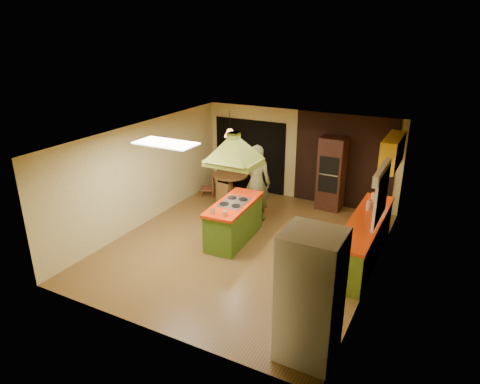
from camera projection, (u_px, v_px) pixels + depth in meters
The scene contains 21 objects.
ground at pixel (245, 245), 9.55m from camera, with size 6.50×6.50×0.00m, color brown.
room_walls at pixel (245, 193), 9.10m from camera, with size 5.50×6.50×6.50m.
ceiling_plane at pixel (246, 136), 8.65m from camera, with size 6.50×6.50×0.00m, color silver.
brick_panel at pixel (343, 162), 11.23m from camera, with size 2.64×0.03×2.50m, color #381E14.
nook_opening at pixel (250, 155), 12.49m from camera, with size 2.20×0.03×2.10m, color black.
right_counter at pixel (364, 239), 8.82m from camera, with size 0.62×3.05×0.92m.
upper_cabinets at pixel (392, 152), 9.55m from camera, with size 0.34×1.40×0.70m, color yellow.
window_right at pixel (382, 185), 8.07m from camera, with size 0.12×1.35×1.06m.
fluor_panel at pixel (166, 143), 8.14m from camera, with size 1.20×0.60×0.03m, color white.
kitchen_island at pixel (234, 221), 9.64m from camera, with size 0.85×1.87×0.93m.
range_hood at pixel (234, 144), 9.00m from camera, with size 1.12×0.81×0.80m.
man at pixel (256, 183), 10.53m from camera, with size 0.71×0.46×1.94m, color brown.
refrigerator at pixel (310, 296), 6.02m from camera, with size 0.83×0.78×2.01m, color white.
wall_oven at pixel (332, 174), 11.18m from camera, with size 0.66×0.62×1.94m.
dining_table at pixel (230, 182), 11.97m from camera, with size 0.97×0.97×0.73m.
chair_left at pixel (207, 184), 12.25m from camera, with size 0.38×0.38×0.69m, color brown, non-canonical shape.
chair_near at pixel (227, 195), 11.37m from camera, with size 0.42×0.42×0.76m, color brown, non-canonical shape.
pendant_lamp at pixel (230, 133), 11.47m from camera, with size 0.32×0.32×0.20m, color #FF9E3F.
canister_large at pixel (374, 198), 9.43m from camera, with size 0.15×0.15×0.21m, color #F3E1C3.
canister_medium at pixel (370, 205), 9.06m from camera, with size 0.15×0.15×0.21m, color beige.
canister_small at pixel (370, 206), 9.07m from camera, with size 0.13×0.13×0.17m, color beige.
Camera 1 is at (3.83, -7.57, 4.54)m, focal length 32.00 mm.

